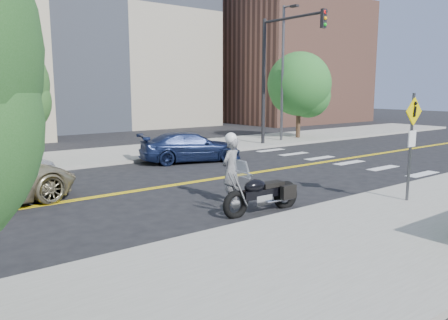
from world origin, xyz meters
name	(u,v)px	position (x,y,z in m)	size (l,w,h in m)	color
ground_plane	(165,186)	(0.00, 0.00, 0.00)	(120.00, 120.00, 0.00)	black
sidewalk_near	(351,247)	(0.00, -7.50, 0.07)	(60.00, 5.00, 0.15)	#9E9B91
sidewalk_far	(85,157)	(0.00, 7.50, 0.07)	(60.00, 5.00, 0.15)	#9E9B91
building_mid	(93,12)	(8.00, 26.00, 10.00)	(18.00, 14.00, 20.00)	#A39984
building_right	(286,63)	(26.00, 20.00, 6.00)	(14.00, 12.00, 12.00)	#8C5947
lamp_post	(282,74)	(12.00, 6.50, 4.15)	(0.16, 0.16, 8.00)	#4C4C51
traffic_light	(275,63)	(10.00, 5.08, 4.67)	(0.28, 4.50, 7.00)	black
pedestrian_sign	(412,136)	(4.20, -6.31, 1.96)	(0.78, 0.08, 3.00)	#4C4C51
motorcyclist	(231,168)	(0.47, -2.99, 1.01)	(0.81, 0.67, 2.04)	#A5A6AA
motorcycle	(263,185)	(0.49, -4.31, 0.74)	(2.43, 0.74, 1.48)	black
parked_car_blue	(191,147)	(3.55, 3.82, 0.67)	(1.88, 4.62, 1.34)	navy
tree_far_b	(299,84)	(13.91, 6.88, 3.59)	(4.08, 4.08, 5.63)	#382619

